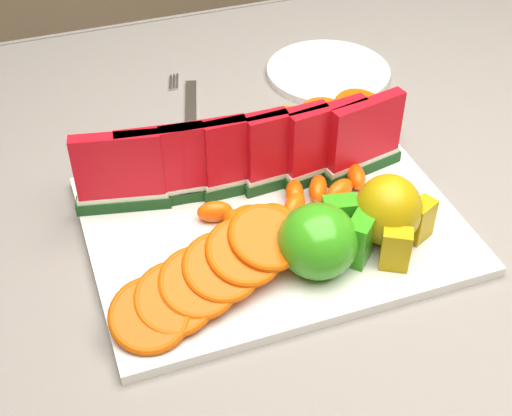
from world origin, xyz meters
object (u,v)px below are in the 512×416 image
(apple_cluster, at_px, (323,239))
(fork, at_px, (189,111))
(platter, at_px, (272,224))
(pear_cluster, at_px, (390,213))
(side_plate, at_px, (328,72))

(apple_cluster, relative_size, fork, 0.61)
(apple_cluster, bearing_deg, fork, 98.52)
(platter, distance_m, fork, 0.26)
(platter, distance_m, pear_cluster, 0.13)
(platter, height_order, fork, platter)
(apple_cluster, xyz_separation_m, pear_cluster, (0.08, 0.01, 0.01))
(fork, bearing_deg, apple_cluster, -81.48)
(pear_cluster, bearing_deg, fork, 111.53)
(platter, relative_size, side_plate, 1.98)
(platter, distance_m, apple_cluster, 0.09)
(platter, relative_size, pear_cluster, 4.15)
(pear_cluster, bearing_deg, platter, 145.68)
(side_plate, bearing_deg, apple_cluster, -115.13)
(platter, bearing_deg, fork, 95.62)
(apple_cluster, distance_m, side_plate, 0.40)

